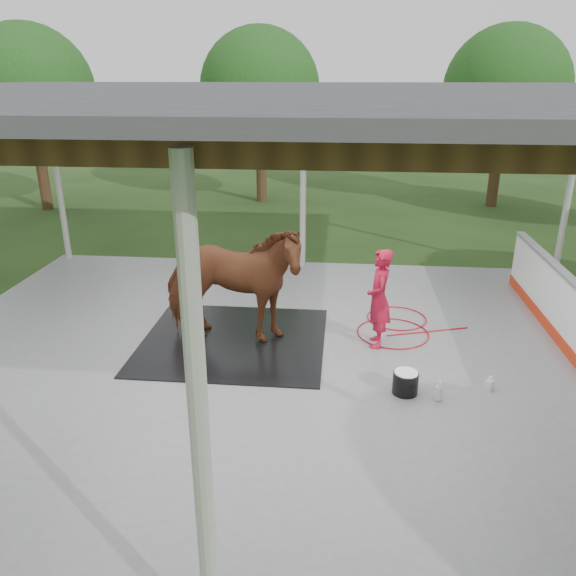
{
  "coord_description": "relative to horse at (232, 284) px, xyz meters",
  "views": [
    {
      "loc": [
        0.88,
        -7.74,
        4.27
      ],
      "look_at": [
        0.05,
        0.72,
        1.02
      ],
      "focal_mm": 35.0,
      "sensor_mm": 36.0,
      "label": 1
    }
  ],
  "objects": [
    {
      "name": "hose_coil",
      "position": [
        2.76,
        0.83,
        -1.02
      ],
      "size": [
        1.96,
        1.82,
        0.02
      ],
      "color": "#A60B13",
      "rests_on": "concrete_slab"
    },
    {
      "name": "pavilion_structure",
      "position": [
        0.86,
        -0.65,
        2.88
      ],
      "size": [
        12.6,
        10.6,
        4.05
      ],
      "color": "beige",
      "rests_on": "ground"
    },
    {
      "name": "rubber_mat",
      "position": [
        0.0,
        0.0,
        -1.02
      ],
      "size": [
        3.05,
        2.86,
        0.02
      ],
      "primitive_type": "cube",
      "color": "black",
      "rests_on": "concrete_slab"
    },
    {
      "name": "tree_belt",
      "position": [
        1.16,
        0.25,
        2.7
      ],
      "size": [
        28.0,
        28.0,
        5.8
      ],
      "color": "#382314",
      "rests_on": "ground"
    },
    {
      "name": "soap_bottle_b",
      "position": [
        3.93,
        -1.17,
        -0.93
      ],
      "size": [
        0.14,
        0.14,
        0.21
      ],
      "primitive_type": "imported",
      "rotation": [
        0.0,
        0.0,
        -0.81
      ],
      "color": "#338CD8",
      "rests_on": "concrete_slab"
    },
    {
      "name": "handler",
      "position": [
        2.39,
        0.11,
        -0.21
      ],
      "size": [
        0.41,
        0.61,
        1.65
      ],
      "primitive_type": "imported",
      "rotation": [
        0.0,
        0.0,
        -1.54
      ],
      "color": "#B8132F",
      "rests_on": "concrete_slab"
    },
    {
      "name": "horse",
      "position": [
        0.0,
        0.0,
        0.0
      ],
      "size": [
        2.45,
        1.22,
        2.02
      ],
      "primitive_type": "imported",
      "rotation": [
        0.0,
        0.0,
        1.51
      ],
      "color": "brown",
      "rests_on": "rubber_mat"
    },
    {
      "name": "ground",
      "position": [
        0.86,
        -0.65,
        -1.08
      ],
      "size": [
        100.0,
        100.0,
        0.0
      ],
      "primitive_type": "plane",
      "color": "#1E3814"
    },
    {
      "name": "wash_bucket",
      "position": [
        2.72,
        -1.39,
        -0.86
      ],
      "size": [
        0.36,
        0.36,
        0.33
      ],
      "color": "black",
      "rests_on": "concrete_slab"
    },
    {
      "name": "concrete_slab",
      "position": [
        0.86,
        -0.65,
        -1.06
      ],
      "size": [
        12.0,
        10.0,
        0.05
      ],
      "primitive_type": "cube",
      "color": "slate",
      "rests_on": "ground"
    },
    {
      "name": "soap_bottle_a",
      "position": [
        3.16,
        -1.53,
        -0.89
      ],
      "size": [
        0.12,
        0.12,
        0.29
      ],
      "primitive_type": "imported",
      "rotation": [
        0.0,
        0.0,
        0.04
      ],
      "color": "silver",
      "rests_on": "concrete_slab"
    }
  ]
}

